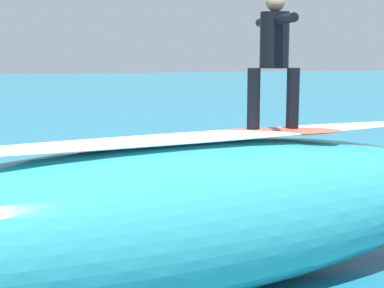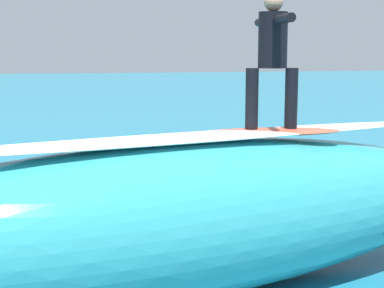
% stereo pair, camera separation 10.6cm
% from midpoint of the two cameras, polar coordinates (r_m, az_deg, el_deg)
% --- Properties ---
extents(ground_plane, '(120.00, 120.00, 0.00)m').
position_cam_midpoint_polar(ground_plane, '(10.53, -5.68, -7.65)').
color(ground_plane, teal).
extents(wave_crest, '(9.15, 4.21, 1.91)m').
position_cam_midpoint_polar(wave_crest, '(7.44, -1.56, -7.08)').
color(wave_crest, teal).
rests_on(wave_crest, ground_plane).
extents(wave_foam_lip, '(7.52, 2.55, 0.08)m').
position_cam_midpoint_polar(wave_foam_lip, '(7.23, -1.59, 0.51)').
color(wave_foam_lip, white).
rests_on(wave_foam_lip, wave_crest).
extents(surfboard_riding, '(1.86, 0.67, 0.09)m').
position_cam_midpoint_polar(surfboard_riding, '(7.85, 7.15, 1.15)').
color(surfboard_riding, '#E0563D').
rests_on(surfboard_riding, wave_crest).
extents(surfer_riding, '(0.67, 1.61, 1.69)m').
position_cam_midpoint_polar(surfer_riding, '(7.77, 7.30, 8.68)').
color(surfer_riding, black).
rests_on(surfer_riding, surfboard_riding).
extents(surfboard_paddling, '(1.10, 2.03, 0.10)m').
position_cam_midpoint_polar(surfboard_paddling, '(12.27, -5.08, -4.97)').
color(surfboard_paddling, yellow).
rests_on(surfboard_paddling, ground_plane).
extents(surfer_paddling, '(0.72, 1.66, 0.30)m').
position_cam_midpoint_polar(surfer_paddling, '(12.35, -4.98, -4.01)').
color(surfer_paddling, black).
rests_on(surfer_paddling, surfboard_paddling).
extents(foam_patch_near, '(1.13, 1.07, 0.14)m').
position_cam_midpoint_polar(foam_patch_near, '(12.74, 9.63, -4.44)').
color(foam_patch_near, white).
rests_on(foam_patch_near, ground_plane).
extents(foam_patch_mid, '(1.09, 1.03, 0.08)m').
position_cam_midpoint_polar(foam_patch_mid, '(10.59, 15.44, -7.60)').
color(foam_patch_mid, white).
rests_on(foam_patch_mid, ground_plane).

